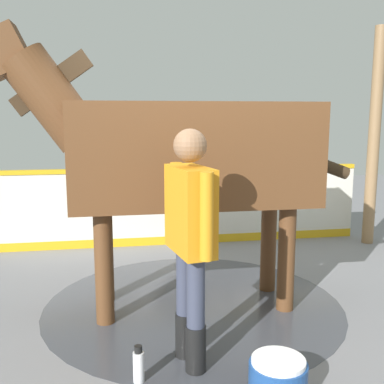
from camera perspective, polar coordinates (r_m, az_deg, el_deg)
The scene contains 8 objects.
ground_plane at distance 4.58m, azimuth 2.52°, elevation -14.03°, with size 16.00×16.00×0.02m, color gray.
wet_patch at distance 4.59m, azimuth 0.17°, elevation -13.81°, with size 2.87×2.87×0.00m, color #42444C.
barrier_wall at distance 6.46m, azimuth -3.03°, elevation -2.15°, with size 0.63×5.55×1.10m.
roof_post_far at distance 6.89m, azimuth 21.76°, elevation 6.26°, with size 0.16×0.16×3.01m, color olive.
horse at distance 4.21m, azimuth -1.47°, elevation 4.94°, with size 1.14×3.57×2.58m.
handler at distance 3.25m, azimuth -0.24°, elevation -4.97°, with size 0.69×0.27×1.74m.
wash_bucket at distance 3.21m, azimuth 10.66°, elevation -22.15°, with size 0.38×0.38×0.30m.
bottle_shampoo at distance 3.39m, azimuth -6.69°, elevation -20.70°, with size 0.08×0.08×0.27m.
Camera 1 is at (3.99, -1.29, 1.83)m, focal length 42.74 mm.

